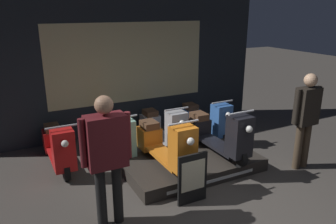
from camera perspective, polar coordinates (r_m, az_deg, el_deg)
The scene contains 12 objects.
ground_plane at distance 4.77m, azimuth 10.10°, elevation -16.80°, with size 30.00×30.00×0.00m, color #423D38.
shop_wall_back at distance 7.20m, azimuth -6.87°, elevation 8.92°, with size 6.40×0.09×3.20m.
display_platform at distance 5.75m, azimuth 4.05°, elevation -8.96°, with size 2.30×1.30×0.21m.
scooter_display_left at distance 5.28m, azimuth -0.42°, elevation -5.76°, with size 0.48×1.65×0.94m.
scooter_display_right at distance 5.79m, azimuth 8.79°, elevation -3.83°, with size 0.48×1.65×0.94m.
scooter_backrow_0 at distance 6.06m, azimuth -18.53°, elevation -5.75°, with size 0.48×1.65×0.94m.
scooter_backrow_1 at distance 6.26m, azimuth -9.28°, elevation -4.25°, with size 0.48×1.65×0.94m.
scooter_backrow_2 at distance 6.62m, azimuth -0.85°, elevation -2.79°, with size 0.48×1.65×0.94m.
scooter_backrow_3 at distance 7.11m, azimuth 6.56°, elevation -1.45°, with size 0.48×1.65×0.94m.
person_left_browsing at distance 4.06m, azimuth -10.64°, elevation -6.55°, with size 0.64×0.27×1.72m.
person_right_browsing at distance 5.96m, azimuth 22.92°, elevation -0.39°, with size 0.56×0.22×1.67m.
price_sign_board at distance 4.72m, azimuth 4.29°, elevation -11.47°, with size 0.46×0.04×0.76m.
Camera 1 is at (-2.48, -3.07, 2.68)m, focal length 35.00 mm.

